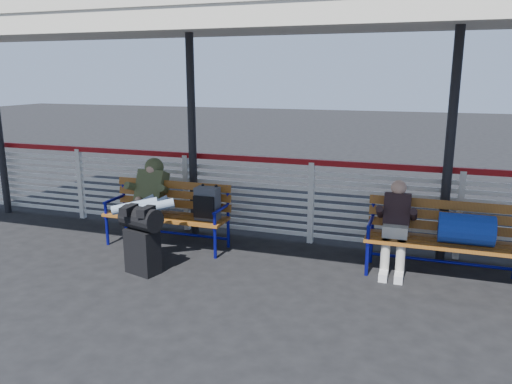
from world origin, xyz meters
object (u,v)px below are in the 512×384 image
at_px(bench_right, 455,231).
at_px(companion_person, 396,226).
at_px(luggage_stack, 142,237).
at_px(traveler_man, 146,202).
at_px(bench_left, 180,207).

distance_m(bench_right, companion_person, 0.69).
xyz_separation_m(luggage_stack, bench_right, (3.63, 1.07, 0.14)).
distance_m(bench_right, traveler_man, 4.00).
bearing_deg(companion_person, luggage_stack, -160.16).
height_order(bench_left, companion_person, companion_person).
height_order(traveler_man, companion_person, traveler_man).
bearing_deg(companion_person, bench_left, -179.41).
xyz_separation_m(traveler_man, companion_person, (3.29, 0.38, -0.12)).
bearing_deg(luggage_stack, bench_left, 106.36).
relative_size(bench_left, companion_person, 1.57).
relative_size(bench_right, companion_person, 1.57).
relative_size(luggage_stack, companion_person, 0.74).
bearing_deg(traveler_man, companion_person, 6.53).
relative_size(luggage_stack, bench_left, 0.47).
xyz_separation_m(luggage_stack, companion_person, (2.95, 1.06, 0.13)).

